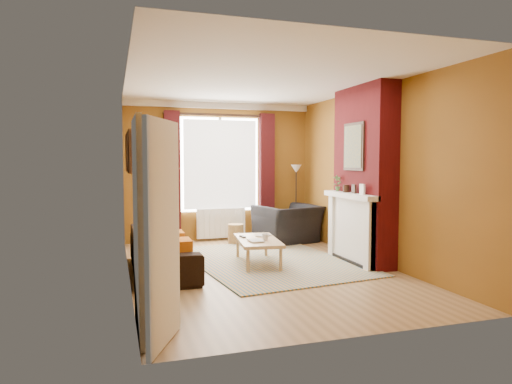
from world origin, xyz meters
TOP-DOWN VIEW (x-y plane):
  - ground at (0.00, 0.00)m, footprint 5.50×5.50m
  - room_walls at (0.64, 0.27)m, footprint 3.82×5.54m
  - striped_rug at (0.31, 0.49)m, footprint 2.72×3.51m
  - sofa at (-1.42, 0.32)m, footprint 0.85×2.15m
  - armchair at (1.21, 2.00)m, footprint 1.37×1.27m
  - coffee_table at (0.06, 0.34)m, footprint 0.76×1.28m
  - wicker_stool at (0.18, 2.17)m, footprint 0.36×0.36m
  - floor_lamp at (1.55, 2.40)m, footprint 0.28×0.28m
  - book_a at (-0.15, 0.11)m, footprint 0.22×0.28m
  - book_b at (0.16, 0.63)m, footprint 0.31×0.31m
  - mug at (0.13, 0.19)m, footprint 0.12×0.12m
  - tv_remote at (-0.13, 0.55)m, footprint 0.07×0.18m

SIDE VIEW (x-z plane):
  - ground at x=0.00m, z-range 0.00..0.00m
  - striped_rug at x=0.31m, z-range 0.00..0.02m
  - wicker_stool at x=0.18m, z-range 0.00..0.39m
  - sofa at x=-1.42m, z-range 0.00..0.63m
  - coffee_table at x=0.06m, z-range 0.16..0.56m
  - armchair at x=1.21m, z-range 0.00..0.74m
  - book_b at x=0.16m, z-range 0.40..0.42m
  - tv_remote at x=-0.13m, z-range 0.40..0.43m
  - book_a at x=-0.15m, z-range 0.40..0.43m
  - mug at x=0.13m, z-range 0.40..0.51m
  - floor_lamp at x=1.55m, z-range 0.45..1.99m
  - room_walls at x=0.64m, z-range -0.03..2.80m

